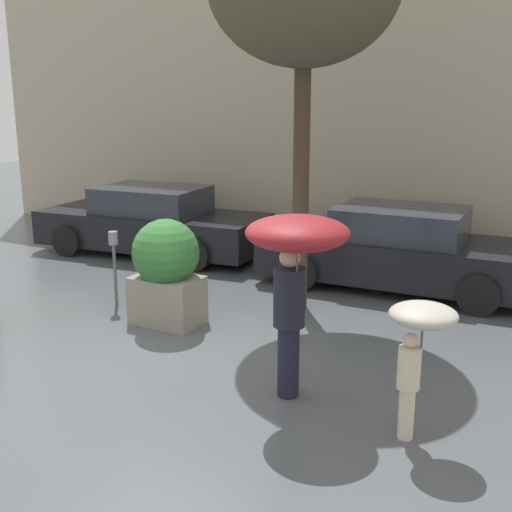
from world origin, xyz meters
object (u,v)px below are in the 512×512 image
Objects in this scene: person_adult at (295,255)px; person_child at (419,335)px; parking_meter at (114,252)px; parked_car_near at (399,251)px; parked_car_far at (152,223)px; planter_box at (166,269)px.

person_adult reaches higher than person_child.
person_adult is 4.09m from parking_meter.
parked_car_near reaches higher than person_child.
parking_meter is at bearing -167.43° from person_adult.
parked_car_far reaches higher than person_child.
planter_box is 4.03m from parked_car_near.
parked_car_near is at bearing 84.13° from person_child.
planter_box is at bearing -12.78° from parking_meter.
person_child is 5.33m from parking_meter.
parked_car_near is 3.95× the size of parking_meter.
person_child is at bearing -130.88° from parked_car_far.
parked_car_far is (-6.56, 4.73, -0.41)m from person_child.
person_adult is at bearing -22.87° from parking_meter.
parking_meter is (-3.54, -2.99, 0.22)m from parked_car_near.
parked_car_near is at bearing 127.54° from person_adult.
parked_car_near is at bearing 40.19° from parking_meter.
parked_car_near reaches higher than parking_meter.
person_adult is 4.65m from parked_car_near.
planter_box is 0.32× the size of parked_car_far.
planter_box is 1.18m from parking_meter.
planter_box is 4.21m from parked_car_far.
planter_box reaches higher than person_child.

